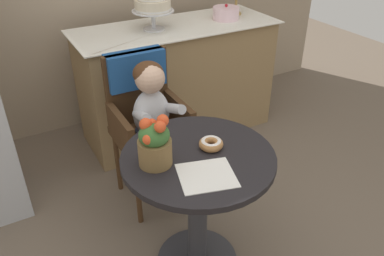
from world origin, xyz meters
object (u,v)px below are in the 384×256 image
(tiered_cake_stand, at_px, (153,4))
(flower_vase, at_px, (155,143))
(donut_front, at_px, (211,143))
(cafe_table, at_px, (198,190))
(round_layer_cake, at_px, (226,13))
(seated_child, at_px, (154,111))
(wicker_chair, at_px, (144,106))

(tiered_cake_stand, bearing_deg, flower_vase, -114.07)
(donut_front, bearing_deg, cafe_table, -164.41)
(donut_front, distance_m, tiered_cake_stand, 1.35)
(donut_front, relative_size, round_layer_cake, 0.57)
(flower_vase, bearing_deg, seated_child, 67.16)
(flower_vase, relative_size, tiered_cake_stand, 0.80)
(cafe_table, relative_size, wicker_chair, 0.75)
(wicker_chair, relative_size, round_layer_cake, 4.66)
(cafe_table, height_order, tiered_cake_stand, tiered_cake_stand)
(wicker_chair, height_order, round_layer_cake, round_layer_cake)
(cafe_table, relative_size, seated_child, 0.99)
(seated_child, bearing_deg, wicker_chair, 90.00)
(seated_child, xyz_separation_m, round_layer_cake, (0.95, 0.72, 0.27))
(wicker_chair, bearing_deg, donut_front, -90.76)
(wicker_chair, distance_m, tiered_cake_stand, 0.82)
(tiered_cake_stand, distance_m, round_layer_cake, 0.62)
(donut_front, relative_size, flower_vase, 0.48)
(wicker_chair, xyz_separation_m, seated_child, (0.00, -0.16, 0.04))
(donut_front, relative_size, tiered_cake_stand, 0.39)
(flower_vase, distance_m, round_layer_cake, 1.70)
(flower_vase, xyz_separation_m, round_layer_cake, (1.17, 1.23, 0.12))
(cafe_table, bearing_deg, flower_vase, 169.85)
(cafe_table, height_order, seated_child, seated_child)
(wicker_chair, bearing_deg, seated_child, -95.90)
(flower_vase, height_order, tiered_cake_stand, tiered_cake_stand)
(wicker_chair, xyz_separation_m, flower_vase, (-0.22, -0.67, 0.19))
(wicker_chair, height_order, seated_child, seated_child)
(cafe_table, height_order, round_layer_cake, round_layer_cake)
(seated_child, xyz_separation_m, donut_front, (0.06, -0.53, 0.07))
(flower_vase, bearing_deg, wicker_chair, 72.05)
(seated_child, distance_m, flower_vase, 0.58)
(seated_child, height_order, flower_vase, seated_child)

